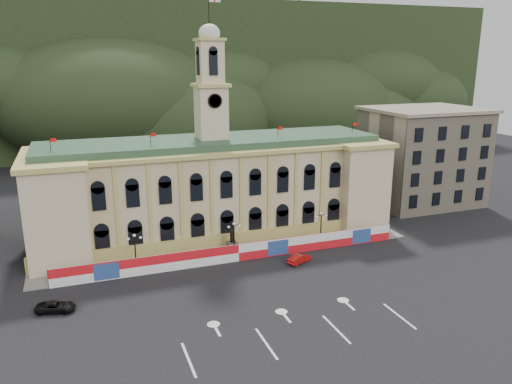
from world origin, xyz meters
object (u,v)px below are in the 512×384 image
object	(u,v)px
lamp_center	(234,236)
black_suv	(56,307)
statue	(232,246)
red_sedan	(299,259)

from	to	relation	value
lamp_center	black_suv	world-z (taller)	lamp_center
statue	black_suv	xyz separation A→B (m)	(-24.09, -9.62, -0.58)
statue	black_suv	size ratio (longest dim) A/B	0.79
black_suv	lamp_center	bearing A→B (deg)	-54.58
red_sedan	lamp_center	bearing A→B (deg)	30.01
statue	red_sedan	xyz separation A→B (m)	(7.80, -6.54, -0.55)
red_sedan	black_suv	distance (m)	32.04
lamp_center	red_sedan	xyz separation A→B (m)	(7.80, -5.54, -2.44)
statue	black_suv	distance (m)	25.95
statue	lamp_center	distance (m)	2.14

